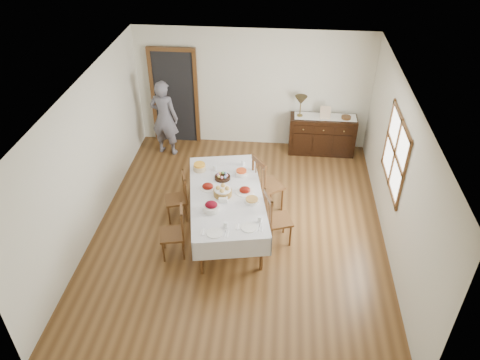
# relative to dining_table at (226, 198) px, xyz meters

# --- Properties ---
(ground) EXTENTS (6.00, 6.00, 0.00)m
(ground) POSITION_rel_dining_table_xyz_m (0.21, 0.09, -0.71)
(ground) COLOR brown
(room_shell) EXTENTS (5.02, 6.02, 2.65)m
(room_shell) POSITION_rel_dining_table_xyz_m (0.06, 0.52, 0.93)
(room_shell) COLOR silver
(room_shell) RESTS_ON ground
(dining_table) EXTENTS (1.61, 2.52, 0.80)m
(dining_table) POSITION_rel_dining_table_xyz_m (0.00, 0.00, 0.00)
(dining_table) COLOR silver
(dining_table) RESTS_ON ground
(chair_left_near) EXTENTS (0.47, 0.47, 0.94)m
(chair_left_near) POSITION_rel_dining_table_xyz_m (-0.75, -0.66, -0.23)
(chair_left_near) COLOR #563419
(chair_left_near) RESTS_ON ground
(chair_left_far) EXTENTS (0.48, 0.48, 0.91)m
(chair_left_far) POSITION_rel_dining_table_xyz_m (-0.89, 0.27, -0.25)
(chair_left_far) COLOR #563419
(chair_left_far) RESTS_ON ground
(chair_right_near) EXTENTS (0.53, 0.53, 1.00)m
(chair_right_near) POSITION_rel_dining_table_xyz_m (0.83, -0.20, -0.20)
(chair_right_near) COLOR #563419
(chair_right_near) RESTS_ON ground
(chair_right_far) EXTENTS (0.65, 0.65, 1.13)m
(chair_right_far) POSITION_rel_dining_table_xyz_m (0.63, 0.67, -0.14)
(chair_right_far) COLOR #563419
(chair_right_far) RESTS_ON ground
(sideboard) EXTENTS (1.41, 0.51, 0.84)m
(sideboard) POSITION_rel_dining_table_xyz_m (1.74, 2.81, -0.28)
(sideboard) COLOR black
(sideboard) RESTS_ON ground
(person) EXTENTS (0.62, 0.46, 1.79)m
(person) POSITION_rel_dining_table_xyz_m (-1.62, 2.48, 0.19)
(person) COLOR slate
(person) RESTS_ON ground
(bread_basket) EXTENTS (0.30, 0.30, 0.18)m
(bread_basket) POSITION_rel_dining_table_xyz_m (-0.05, -0.05, 0.16)
(bread_basket) COLOR olive
(bread_basket) RESTS_ON dining_table
(egg_basket) EXTENTS (0.27, 0.27, 0.10)m
(egg_basket) POSITION_rel_dining_table_xyz_m (-0.12, 0.42, 0.13)
(egg_basket) COLOR black
(egg_basket) RESTS_ON dining_table
(ham_platter_a) EXTENTS (0.27, 0.27, 0.11)m
(ham_platter_a) POSITION_rel_dining_table_xyz_m (-0.33, 0.12, 0.12)
(ham_platter_a) COLOR white
(ham_platter_a) RESTS_ON dining_table
(ham_platter_b) EXTENTS (0.32, 0.32, 0.11)m
(ham_platter_b) POSITION_rel_dining_table_xyz_m (0.30, 0.07, 0.12)
(ham_platter_b) COLOR white
(ham_platter_b) RESTS_ON dining_table
(beet_bowl) EXTENTS (0.26, 0.26, 0.17)m
(beet_bowl) POSITION_rel_dining_table_xyz_m (-0.18, -0.47, 0.16)
(beet_bowl) COLOR white
(beet_bowl) RESTS_ON dining_table
(carrot_bowl) EXTENTS (0.23, 0.23, 0.10)m
(carrot_bowl) POSITION_rel_dining_table_xyz_m (0.20, 0.57, 0.14)
(carrot_bowl) COLOR white
(carrot_bowl) RESTS_ON dining_table
(pineapple_bowl) EXTENTS (0.23, 0.23, 0.13)m
(pineapple_bowl) POSITION_rel_dining_table_xyz_m (-0.56, 0.65, 0.16)
(pineapple_bowl) COLOR #CEB588
(pineapple_bowl) RESTS_ON dining_table
(casserole_dish) EXTENTS (0.23, 0.23, 0.07)m
(casserole_dish) POSITION_rel_dining_table_xyz_m (0.44, -0.19, 0.13)
(casserole_dish) COLOR white
(casserole_dish) RESTS_ON dining_table
(butter_dish) EXTENTS (0.15, 0.11, 0.07)m
(butter_dish) POSITION_rel_dining_table_xyz_m (-0.02, -0.22, 0.13)
(butter_dish) COLOR white
(butter_dish) RESTS_ON dining_table
(setting_left) EXTENTS (0.44, 0.31, 0.10)m
(setting_left) POSITION_rel_dining_table_xyz_m (-0.01, -0.95, 0.11)
(setting_left) COLOR white
(setting_left) RESTS_ON dining_table
(setting_right) EXTENTS (0.44, 0.31, 0.10)m
(setting_right) POSITION_rel_dining_table_xyz_m (0.49, -0.78, 0.11)
(setting_right) COLOR white
(setting_right) RESTS_ON dining_table
(glass_far_a) EXTENTS (0.06, 0.06, 0.10)m
(glass_far_a) POSITION_rel_dining_table_xyz_m (-0.28, 0.66, 0.14)
(glass_far_a) COLOR white
(glass_far_a) RESTS_ON dining_table
(glass_far_b) EXTENTS (0.06, 0.06, 0.10)m
(glass_far_b) POSITION_rel_dining_table_xyz_m (0.20, 0.88, 0.14)
(glass_far_b) COLOR white
(glass_far_b) RESTS_ON dining_table
(runner) EXTENTS (1.30, 0.35, 0.01)m
(runner) POSITION_rel_dining_table_xyz_m (1.78, 2.84, 0.14)
(runner) COLOR white
(runner) RESTS_ON sideboard
(table_lamp) EXTENTS (0.26, 0.26, 0.46)m
(table_lamp) POSITION_rel_dining_table_xyz_m (1.24, 2.82, 0.49)
(table_lamp) COLOR olive
(table_lamp) RESTS_ON sideboard
(picture_frame) EXTENTS (0.22, 0.08, 0.28)m
(picture_frame) POSITION_rel_dining_table_xyz_m (1.76, 2.76, 0.28)
(picture_frame) COLOR #CDB292
(picture_frame) RESTS_ON sideboard
(deco_bowl) EXTENTS (0.20, 0.20, 0.06)m
(deco_bowl) POSITION_rel_dining_table_xyz_m (2.20, 2.79, 0.17)
(deco_bowl) COLOR #563419
(deco_bowl) RESTS_ON sideboard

